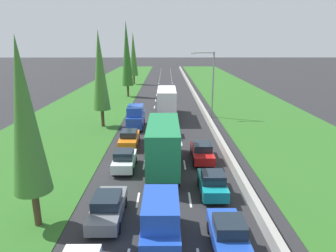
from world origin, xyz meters
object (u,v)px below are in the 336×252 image
Objects in this scene: red_sedan_right_lane at (202,152)px; poplar_tree_fourth at (133,54)px; poplar_tree_third at (127,54)px; teal_hatchback_right_lane at (212,183)px; street_light_mast at (211,80)px; white_hatchback_left_lane_third at (124,160)px; orange_sedan_left_lane at (129,138)px; green_box_truck_centre_lane at (163,144)px; poplar_tree_second at (100,71)px; white_box_truck_centre_lane at (167,102)px; blue_van_left_lane at (136,117)px; grey_sedan_centre_lane at (167,128)px; blue_van_centre_lane at (161,221)px; blue_hatchback_right_lane at (228,233)px; grey_sedan_left_lane at (108,207)px; poplar_tree_nearest at (25,118)px.

poplar_tree_fourth is at bearing 102.44° from red_sedan_right_lane.
poplar_tree_third reaches higher than poplar_tree_fourth.
street_light_mast is at bearing 82.68° from teal_hatchback_right_lane.
white_hatchback_left_lane_third is 5.98m from orange_sedan_left_lane.
street_light_mast reaches higher than green_box_truck_centre_lane.
green_box_truck_centre_lane is 16.01m from poplar_tree_second.
poplar_tree_fourth reaches higher than white_box_truck_centre_lane.
blue_van_left_lane reaches higher than grey_sedan_centre_lane.
blue_van_centre_lane is 0.42× the size of poplar_tree_second.
blue_hatchback_right_lane reaches higher than red_sedan_right_lane.
white_hatchback_left_lane_third is at bearing 123.35° from blue_hatchback_right_lane.
blue_van_centre_lane reaches higher than teal_hatchback_right_lane.
blue_hatchback_right_lane is 17.42m from orange_sedan_left_lane.
poplar_tree_fourth is at bearing 92.05° from poplar_tree_third.
green_box_truck_centre_lane is 7.04m from orange_sedan_left_lane.
blue_hatchback_right_lane is 0.41× the size of white_box_truck_centre_lane.
poplar_tree_fourth is (-8.08, 34.83, 5.17)m from white_box_truck_centre_lane.
blue_van_left_lane is at bearing 106.85° from blue_hatchback_right_lane.
teal_hatchback_right_lane is 0.41× the size of white_box_truck_centre_lane.
grey_sedan_left_lane is 1.00× the size of grey_sedan_centre_lane.
grey_sedan_left_lane is 0.50× the size of street_light_mast.
street_light_mast is at bearing 77.19° from blue_van_centre_lane.
blue_hatchback_right_lane is at bearing -83.74° from white_box_truck_centre_lane.
white_hatchback_left_lane_third is at bearing 63.61° from poplar_tree_nearest.
teal_hatchback_right_lane is 58.43m from poplar_tree_fourth.
teal_hatchback_right_lane reaches higher than red_sedan_right_lane.
grey_sedan_left_lane and grey_sedan_centre_lane have the same top height.
white_box_truck_centre_lane is at bearing 89.24° from blue_van_centre_lane.
grey_sedan_left_lane is at bearing -77.88° from poplar_tree_second.
street_light_mast is (5.98, 8.47, 4.42)m from grey_sedan_centre_lane.
red_sedan_right_lane is at bearing -100.11° from street_light_mast.
blue_van_left_lane is at bearing 89.74° from orange_sedan_left_lane.
grey_sedan_left_lane is 0.36× the size of poplar_tree_fourth.
white_box_truck_centre_lane is at bearing 73.78° from poplar_tree_nearest.
blue_van_left_lane is (-0.27, 20.07, 0.59)m from grey_sedan_left_lane.
poplar_tree_nearest is at bearing -104.68° from orange_sedan_left_lane.
poplar_tree_third is at bearing 88.54° from poplar_tree_second.
poplar_tree_fourth is (-4.24, 46.66, 6.54)m from orange_sedan_left_lane.
blue_van_centre_lane is at bearing -36.92° from grey_sedan_left_lane.
green_box_truck_centre_lane is at bearing -91.03° from white_box_truck_centre_lane.
red_sedan_right_lane is 0.39× the size of poplar_tree_second.
blue_hatchback_right_lane is 0.80× the size of blue_van_centre_lane.
blue_hatchback_right_lane is 0.87× the size of orange_sedan_left_lane.
blue_van_centre_lane is 1.09× the size of grey_sedan_centre_lane.
grey_sedan_centre_lane is 1.00× the size of red_sedan_right_lane.
white_box_truck_centre_lane is (-3.10, 15.85, 1.37)m from red_sedan_right_lane.
orange_sedan_left_lane is 6.70m from blue_van_left_lane.
street_light_mast is at bearing 84.07° from blue_hatchback_right_lane.
white_hatchback_left_lane_third reaches higher than orange_sedan_left_lane.
grey_sedan_left_lane is 7.42m from white_hatchback_left_lane_third.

